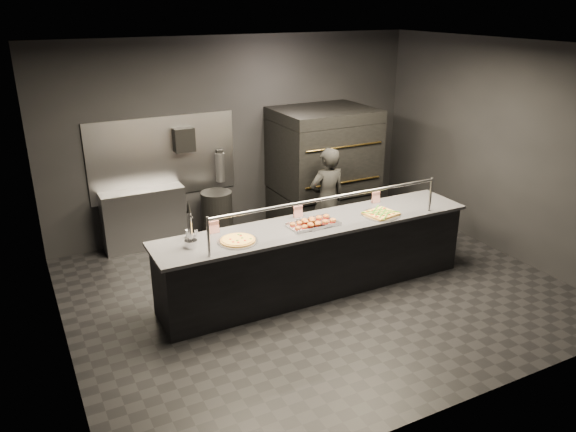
% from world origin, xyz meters
% --- Properties ---
extents(room, '(6.04, 6.00, 3.00)m').
position_xyz_m(room, '(-0.02, 0.05, 1.50)').
color(room, black).
rests_on(room, ground).
extents(service_counter, '(4.10, 0.78, 1.37)m').
position_xyz_m(service_counter, '(0.00, -0.00, 0.46)').
color(service_counter, black).
rests_on(service_counter, ground).
extents(pizza_oven, '(1.50, 1.23, 1.91)m').
position_xyz_m(pizza_oven, '(1.20, 1.90, 0.97)').
color(pizza_oven, black).
rests_on(pizza_oven, ground).
extents(prep_shelf, '(1.20, 0.35, 0.90)m').
position_xyz_m(prep_shelf, '(-1.60, 2.32, 0.45)').
color(prep_shelf, '#99999E').
rests_on(prep_shelf, ground).
extents(towel_dispenser, '(0.30, 0.20, 0.35)m').
position_xyz_m(towel_dispenser, '(-0.90, 2.39, 1.55)').
color(towel_dispenser, black).
rests_on(towel_dispenser, room).
extents(fire_extinguisher, '(0.14, 0.14, 0.51)m').
position_xyz_m(fire_extinguisher, '(-0.35, 2.40, 1.06)').
color(fire_extinguisher, '#B2B2B7').
rests_on(fire_extinguisher, room).
extents(beer_tap, '(0.14, 0.20, 0.55)m').
position_xyz_m(beer_tap, '(-1.60, 0.02, 1.08)').
color(beer_tap, silver).
rests_on(beer_tap, service_counter).
extents(round_pizza, '(0.46, 0.46, 0.03)m').
position_xyz_m(round_pizza, '(-1.09, -0.09, 0.94)').
color(round_pizza, silver).
rests_on(round_pizza, service_counter).
extents(slider_tray_a, '(0.41, 0.31, 0.06)m').
position_xyz_m(slider_tray_a, '(-0.20, -0.06, 0.94)').
color(slider_tray_a, silver).
rests_on(slider_tray_a, service_counter).
extents(slider_tray_b, '(0.49, 0.39, 0.07)m').
position_xyz_m(slider_tray_b, '(-0.00, -0.03, 0.95)').
color(slider_tray_b, silver).
rests_on(slider_tray_b, service_counter).
extents(square_pizza, '(0.48, 0.48, 0.05)m').
position_xyz_m(square_pizza, '(0.85, -0.14, 0.94)').
color(square_pizza, silver).
rests_on(square_pizza, service_counter).
extents(condiment_jar, '(0.15, 0.06, 0.10)m').
position_xyz_m(condiment_jar, '(-1.52, 0.28, 0.97)').
color(condiment_jar, silver).
rests_on(condiment_jar, service_counter).
extents(tent_cards, '(2.42, 0.04, 0.15)m').
position_xyz_m(tent_cards, '(-0.09, 0.28, 1.00)').
color(tent_cards, white).
rests_on(tent_cards, service_counter).
extents(trash_bin, '(0.47, 0.47, 0.78)m').
position_xyz_m(trash_bin, '(-0.56, 2.05, 0.39)').
color(trash_bin, black).
rests_on(trash_bin, ground).
extents(worker, '(0.57, 0.37, 1.55)m').
position_xyz_m(worker, '(0.76, 1.02, 0.77)').
color(worker, black).
rests_on(worker, ground).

